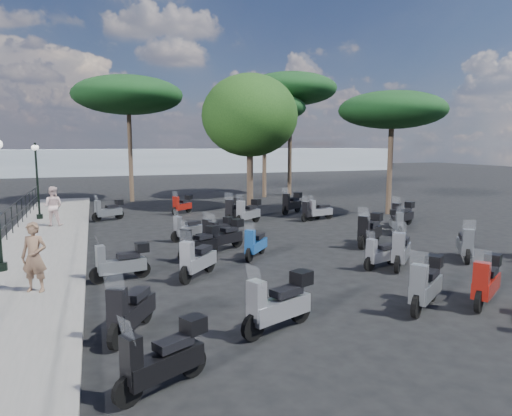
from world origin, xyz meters
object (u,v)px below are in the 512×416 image
object	(u,v)px
woman	(34,257)
scooter_27	(396,222)
scooter_10	(182,205)
scooter_15	(218,231)
scooter_4	(188,229)
scooter_18	(401,251)
scooter_0	(163,359)
pine_3	(392,110)
scooter_5	(108,211)
scooter_7	(199,243)
scooter_9	(234,211)
scooter_25	(465,245)
broadleaf_tree	(250,116)
scooter_28	(292,204)
scooter_13	(381,255)
pine_1	(290,89)
pine_2	(128,96)
pine_0	(265,108)
lamp_post_2	(37,176)
pedestrian_far	(53,206)
scooter_14	(225,236)
scooter_22	(319,211)
scooter_2	(197,261)
scooter_26	(403,215)
scooter_11	(426,285)
scooter_20	(369,234)
scooter_6	(279,304)
scooter_21	(311,212)
scooter_1	(130,312)
scooter_12	(486,282)
scooter_19	(370,231)
scooter_16	(248,212)
scooter_3	(121,263)
scooter_8	(255,245)

from	to	relation	value
woman	scooter_27	world-z (taller)	woman
scooter_10	scooter_15	distance (m)	7.74
woman	scooter_4	distance (m)	7.08
woman	scooter_18	world-z (taller)	woman
scooter_10	scooter_27	size ratio (longest dim) A/B	0.90
scooter_0	pine_3	distance (m)	19.91
scooter_5	scooter_7	size ratio (longest dim) A/B	1.01
scooter_9	scooter_25	xyz separation A→B (m)	(4.96, -9.03, -0.08)
scooter_25	broadleaf_tree	xyz separation A→B (m)	(-2.62, 13.52, 4.75)
scooter_28	pine_3	world-z (taller)	pine_3
scooter_10	scooter_13	bearing A→B (deg)	154.69
pine_1	pine_2	bearing A→B (deg)	178.91
pine_0	scooter_9	bearing A→B (deg)	-118.41
scooter_27	scooter_25	bearing A→B (deg)	104.95
lamp_post_2	scooter_9	bearing A→B (deg)	-22.29
pedestrian_far	broadleaf_tree	xyz separation A→B (m)	(10.14, 3.31, 4.23)
scooter_14	scooter_22	xyz separation A→B (m)	(6.02, 4.52, -0.07)
broadleaf_tree	scooter_0	bearing A→B (deg)	-112.64
scooter_2	scooter_22	world-z (taller)	scooter_2
scooter_25	pine_1	bearing A→B (deg)	-59.30
scooter_10	scooter_22	xyz separation A→B (m)	(5.90, -4.22, -0.03)
scooter_13	broadleaf_tree	bearing A→B (deg)	-19.45
scooter_26	pine_0	distance (m)	13.94
scooter_26	pedestrian_far	bearing A→B (deg)	48.23
pedestrian_far	scooter_11	xyz separation A→B (m)	(8.60, -13.33, -0.46)
scooter_5	scooter_20	size ratio (longest dim) A/B	1.11
scooter_28	pine_1	size ratio (longest dim) A/B	0.18
scooter_6	scooter_21	bearing A→B (deg)	-51.44
scooter_2	pine_3	bearing A→B (deg)	-103.74
scooter_6	scooter_21	size ratio (longest dim) A/B	1.25
scooter_26	scooter_27	size ratio (longest dim) A/B	1.15
scooter_1	scooter_13	bearing A→B (deg)	-131.19
pedestrian_far	scooter_15	size ratio (longest dim) A/B	1.17
lamp_post_2	scooter_12	size ratio (longest dim) A/B	2.28
scooter_4	scooter_9	world-z (taller)	scooter_9
lamp_post_2	scooter_22	distance (m)	13.47
scooter_19	pine_1	xyz separation A→B (m)	(3.90, 16.04, 6.87)
scooter_10	scooter_11	size ratio (longest dim) A/B	0.81
scooter_12	scooter_27	world-z (taller)	scooter_12
scooter_4	broadleaf_tree	bearing A→B (deg)	-57.16
scooter_4	scooter_18	size ratio (longest dim) A/B	1.01
lamp_post_2	scooter_16	world-z (taller)	lamp_post_2
scooter_4	pine_2	xyz separation A→B (m)	(-1.04, 13.12, 6.22)
scooter_0	scooter_5	xyz separation A→B (m)	(-0.26, 16.36, -0.01)
scooter_22	scooter_0	bearing A→B (deg)	132.04
scooter_1	scooter_9	distance (m)	12.73
scooter_7	scooter_22	distance (m)	8.95
scooter_0	scooter_19	bearing A→B (deg)	-76.21
scooter_3	broadleaf_tree	size ratio (longest dim) A/B	0.22
scooter_8	scooter_20	bearing A→B (deg)	-136.72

